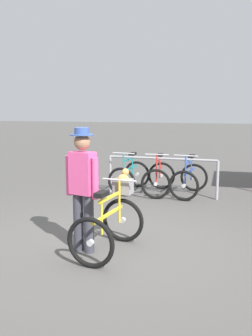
# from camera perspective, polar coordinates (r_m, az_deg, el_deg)

# --- Properties ---
(ground_plane) EXTENTS (80.00, 80.00, 0.00)m
(ground_plane) POSITION_cam_1_polar(r_m,az_deg,el_deg) (5.71, -2.81, -11.26)
(ground_plane) COLOR #514F4C
(bike_rack_rail) EXTENTS (2.51, 0.17, 0.88)m
(bike_rack_rail) POSITION_cam_1_polar(r_m,az_deg,el_deg) (8.50, 5.41, 0.02)
(bike_rack_rail) COLOR #99999E
(bike_rack_rail) RESTS_ON ground
(racked_bike_teal) EXTENTS (0.79, 1.19, 0.98)m
(racked_bike_teal) POSITION_cam_1_polar(r_m,az_deg,el_deg) (8.91, 0.56, -1.26)
(racked_bike_teal) COLOR black
(racked_bike_teal) RESTS_ON ground
(racked_bike_red) EXTENTS (0.71, 1.13, 0.97)m
(racked_bike_red) POSITION_cam_1_polar(r_m,az_deg,el_deg) (8.74, 4.96, -1.51)
(racked_bike_red) COLOR black
(racked_bike_red) RESTS_ON ground
(racked_bike_blue) EXTENTS (0.79, 1.16, 0.97)m
(racked_bike_blue) POSITION_cam_1_polar(r_m,az_deg,el_deg) (8.62, 9.50, -1.76)
(racked_bike_blue) COLOR black
(racked_bike_blue) RESTS_ON ground
(featured_bicycle) EXTENTS (0.80, 1.24, 1.09)m
(featured_bicycle) POSITION_cam_1_polar(r_m,az_deg,el_deg) (5.30, -2.16, -7.38)
(featured_bicycle) COLOR black
(featured_bicycle) RESTS_ON ground
(person_with_featured_bike) EXTENTS (0.51, 0.32, 1.72)m
(person_with_featured_bike) POSITION_cam_1_polar(r_m,az_deg,el_deg) (5.18, -6.53, -2.53)
(person_with_featured_bike) COLOR #383842
(person_with_featured_bike) RESTS_ON ground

